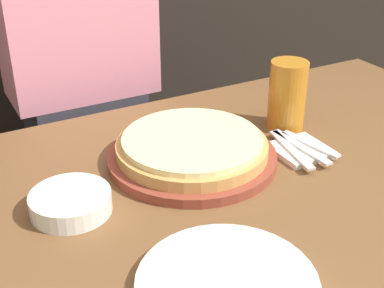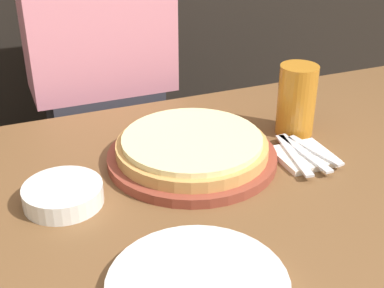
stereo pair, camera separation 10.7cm
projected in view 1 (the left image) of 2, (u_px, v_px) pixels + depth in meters
pizza_on_board at (192, 150)px, 1.08m from camera, size 0.34×0.34×0.06m
beer_glass at (288, 93)px, 1.19m from camera, size 0.08×0.08×0.16m
dinner_plate at (227, 284)px, 0.76m from camera, size 0.26×0.26×0.02m
side_bowl at (71, 202)px, 0.93m from camera, size 0.14×0.14×0.04m
napkin_stack at (300, 150)px, 1.12m from camera, size 0.11×0.11×0.01m
fork at (291, 149)px, 1.11m from camera, size 0.05×0.17×0.00m
dinner_knife at (301, 147)px, 1.12m from camera, size 0.02×0.17×0.00m
spoon at (310, 144)px, 1.13m from camera, size 0.05×0.15×0.00m
diner_person at (86, 116)px, 1.51m from camera, size 0.38×0.20×1.31m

